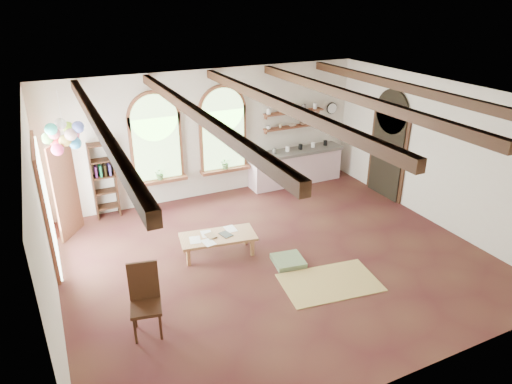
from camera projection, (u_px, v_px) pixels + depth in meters
floor at (275, 257)px, 9.13m from camera, size 8.00×8.00×0.00m
ceiling_beams at (278, 104)px, 7.87m from camera, size 6.20×6.80×0.18m
window_left at (156, 141)px, 10.74m from camera, size 1.30×0.28×2.20m
window_right at (223, 132)px, 11.41m from camera, size 1.30×0.28×2.20m
left_doorway at (46, 207)px, 8.60m from camera, size 0.10×1.90×2.50m
right_doorway at (387, 155)px, 11.47m from camera, size 0.10×1.30×2.40m
kitchen_counter at (295, 166)px, 12.48m from camera, size 2.68×0.62×0.94m
wall_shelf_lower at (293, 127)px, 12.19m from camera, size 1.70×0.24×0.04m
wall_shelf_upper at (294, 112)px, 12.03m from camera, size 1.70×0.24×0.04m
wall_clock at (332, 108)px, 12.60m from camera, size 0.32×0.04×0.32m
bookshelf at (104, 181)px, 10.44m from camera, size 0.53×0.32×1.80m
coffee_table at (218, 238)px, 9.09m from camera, size 1.58×0.91×0.43m
side_chair at (147, 314)px, 7.00m from camera, size 0.55×0.55×1.17m
floor_mat at (330, 282)px, 8.33m from camera, size 1.88×1.31×0.02m
floor_cushion at (288, 261)px, 8.92m from camera, size 0.66×0.66×0.10m
water_jug_a at (320, 169)px, 12.88m from camera, size 0.31×0.31×0.59m
water_jug_b at (326, 169)px, 12.97m from camera, size 0.27×0.27×0.53m
balloon_cluster at (64, 136)px, 8.74m from camera, size 0.79×0.83×1.15m
table_book at (207, 237)px, 8.99m from camera, size 0.22×0.28×0.02m
tablet at (226, 234)px, 9.10m from camera, size 0.25×0.30×0.01m
potted_plant_left at (160, 174)px, 10.97m from camera, size 0.27×0.23×0.30m
potted_plant_right at (226, 163)px, 11.64m from camera, size 0.27×0.23×0.30m
shelf_cup_a at (268, 127)px, 11.87m from camera, size 0.12×0.10×0.10m
shelf_cup_b at (280, 126)px, 12.01m from camera, size 0.10×0.10×0.09m
shelf_bowl_a at (292, 125)px, 12.15m from camera, size 0.22×0.22×0.05m
shelf_bowl_b at (303, 123)px, 12.29m from camera, size 0.20×0.20×0.06m
shelf_vase at (314, 120)px, 12.40m from camera, size 0.18×0.18×0.19m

